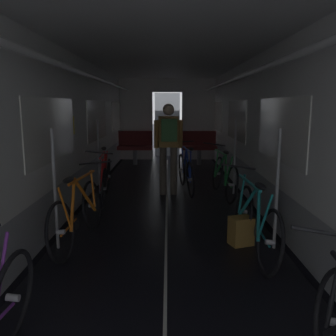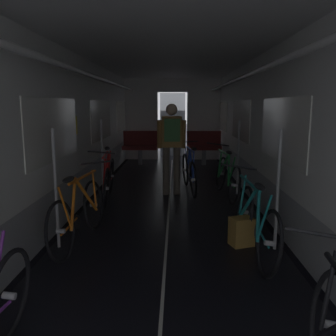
{
  "view_description": "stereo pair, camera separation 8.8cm",
  "coord_description": "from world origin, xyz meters",
  "px_view_note": "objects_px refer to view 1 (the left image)",
  "views": [
    {
      "loc": [
        0.02,
        -1.83,
        1.66
      ],
      "look_at": [
        0.0,
        3.11,
        0.78
      ],
      "focal_mm": 37.75,
      "sensor_mm": 36.0,
      "label": 1
    },
    {
      "loc": [
        0.11,
        -1.82,
        1.66
      ],
      "look_at": [
        0.0,
        3.11,
        0.78
      ],
      "focal_mm": 37.75,
      "sensor_mm": 36.0,
      "label": 2
    }
  ],
  "objects_px": {
    "bicycle_blue_in_aisle": "(188,172)",
    "bench_seat_far_left": "(137,144)",
    "backpack_on_floor": "(243,231)",
    "bicycle_green": "(226,176)",
    "bicycle_teal": "(256,221)",
    "bicycle_orange": "(80,213)",
    "bench_seat_far_right": "(201,145)",
    "person_cyclist_aisle": "(170,141)",
    "bicycle_red": "(107,179)"
  },
  "relations": [
    {
      "from": "bicycle_blue_in_aisle",
      "to": "bench_seat_far_left",
      "type": "bearing_deg",
      "value": 111.85
    },
    {
      "from": "bench_seat_far_right",
      "to": "bicycle_red",
      "type": "distance_m",
      "value": 4.32
    },
    {
      "from": "bicycle_teal",
      "to": "person_cyclist_aisle",
      "type": "distance_m",
      "value": 2.91
    },
    {
      "from": "bicycle_green",
      "to": "bicycle_red",
      "type": "xyz_separation_m",
      "value": [
        -2.12,
        -0.26,
        0.0
      ]
    },
    {
      "from": "bicycle_red",
      "to": "bench_seat_far_left",
      "type": "bearing_deg",
      "value": 87.47
    },
    {
      "from": "bicycle_teal",
      "to": "bicycle_red",
      "type": "bearing_deg",
      "value": 132.19
    },
    {
      "from": "bicycle_teal",
      "to": "bench_seat_far_left",
      "type": "bearing_deg",
      "value": 107.21
    },
    {
      "from": "bench_seat_far_right",
      "to": "backpack_on_floor",
      "type": "bearing_deg",
      "value": -89.97
    },
    {
      "from": "bench_seat_far_right",
      "to": "bicycle_blue_in_aisle",
      "type": "bearing_deg",
      "value": -99.37
    },
    {
      "from": "bicycle_blue_in_aisle",
      "to": "backpack_on_floor",
      "type": "distance_m",
      "value": 2.74
    },
    {
      "from": "backpack_on_floor",
      "to": "bench_seat_far_right",
      "type": "bearing_deg",
      "value": 90.03
    },
    {
      "from": "bench_seat_far_right",
      "to": "bicycle_red",
      "type": "xyz_separation_m",
      "value": [
        -1.97,
        -3.84,
        -0.19
      ]
    },
    {
      "from": "bicycle_teal",
      "to": "bicycle_blue_in_aisle",
      "type": "distance_m",
      "value": 3.01
    },
    {
      "from": "bench_seat_far_right",
      "to": "bicycle_teal",
      "type": "xyz_separation_m",
      "value": [
        0.1,
        -6.12,
        -0.19
      ]
    },
    {
      "from": "bicycle_teal",
      "to": "bicycle_orange",
      "type": "xyz_separation_m",
      "value": [
        -2.04,
        0.28,
        0.0
      ]
    },
    {
      "from": "bench_seat_far_left",
      "to": "person_cyclist_aisle",
      "type": "bearing_deg",
      "value": -74.83
    },
    {
      "from": "bicycle_orange",
      "to": "bicycle_green",
      "type": "bearing_deg",
      "value": 47.2
    },
    {
      "from": "bench_seat_far_right",
      "to": "person_cyclist_aisle",
      "type": "height_order",
      "value": "person_cyclist_aisle"
    },
    {
      "from": "person_cyclist_aisle",
      "to": "bicycle_green",
      "type": "bearing_deg",
      "value": -7.48
    },
    {
      "from": "person_cyclist_aisle",
      "to": "bicycle_red",
      "type": "bearing_deg",
      "value": -160.43
    },
    {
      "from": "bench_seat_far_left",
      "to": "bicycle_green",
      "type": "xyz_separation_m",
      "value": [
        1.95,
        -3.58,
        -0.19
      ]
    },
    {
      "from": "bench_seat_far_right",
      "to": "backpack_on_floor",
      "type": "relative_size",
      "value": 2.89
    },
    {
      "from": "person_cyclist_aisle",
      "to": "backpack_on_floor",
      "type": "height_order",
      "value": "person_cyclist_aisle"
    },
    {
      "from": "person_cyclist_aisle",
      "to": "bench_seat_far_left",
      "type": "bearing_deg",
      "value": 105.17
    },
    {
      "from": "person_cyclist_aisle",
      "to": "bicycle_blue_in_aisle",
      "type": "distance_m",
      "value": 0.77
    },
    {
      "from": "bench_seat_far_right",
      "to": "person_cyclist_aisle",
      "type": "bearing_deg",
      "value": -104.07
    },
    {
      "from": "person_cyclist_aisle",
      "to": "bicycle_blue_in_aisle",
      "type": "relative_size",
      "value": 1.0
    },
    {
      "from": "bench_seat_far_left",
      "to": "backpack_on_floor",
      "type": "bearing_deg",
      "value": -72.91
    },
    {
      "from": "bench_seat_far_right",
      "to": "person_cyclist_aisle",
      "type": "xyz_separation_m",
      "value": [
        -0.86,
        -3.45,
        0.45
      ]
    },
    {
      "from": "bicycle_red",
      "to": "person_cyclist_aisle",
      "type": "height_order",
      "value": "person_cyclist_aisle"
    },
    {
      "from": "bicycle_green",
      "to": "bicycle_blue_in_aisle",
      "type": "height_order",
      "value": "bicycle_green"
    },
    {
      "from": "bicycle_green",
      "to": "bicycle_red",
      "type": "height_order",
      "value": "bicycle_green"
    },
    {
      "from": "bench_seat_far_left",
      "to": "backpack_on_floor",
      "type": "relative_size",
      "value": 2.89
    },
    {
      "from": "bicycle_blue_in_aisle",
      "to": "bicycle_teal",
      "type": "bearing_deg",
      "value": -78.08
    },
    {
      "from": "bicycle_green",
      "to": "bicycle_blue_in_aisle",
      "type": "relative_size",
      "value": 1.0
    },
    {
      "from": "bicycle_orange",
      "to": "bicycle_blue_in_aisle",
      "type": "distance_m",
      "value": 3.02
    },
    {
      "from": "bicycle_green",
      "to": "person_cyclist_aisle",
      "type": "relative_size",
      "value": 1.01
    },
    {
      "from": "bench_seat_far_left",
      "to": "person_cyclist_aisle",
      "type": "distance_m",
      "value": 3.6
    },
    {
      "from": "bench_seat_far_right",
      "to": "bicycle_green",
      "type": "relative_size",
      "value": 0.58
    },
    {
      "from": "bench_seat_far_left",
      "to": "bench_seat_far_right",
      "type": "distance_m",
      "value": 1.8
    },
    {
      "from": "bench_seat_far_right",
      "to": "person_cyclist_aisle",
      "type": "distance_m",
      "value": 3.59
    },
    {
      "from": "bicycle_orange",
      "to": "bench_seat_far_right",
      "type": "bearing_deg",
      "value": 71.58
    },
    {
      "from": "bicycle_blue_in_aisle",
      "to": "backpack_on_floor",
      "type": "xyz_separation_m",
      "value": [
        0.53,
        -2.68,
        -0.21
      ]
    },
    {
      "from": "bicycle_blue_in_aisle",
      "to": "bicycle_green",
      "type": "bearing_deg",
      "value": -30.92
    },
    {
      "from": "bicycle_green",
      "to": "bicycle_orange",
      "type": "bearing_deg",
      "value": -132.8
    },
    {
      "from": "person_cyclist_aisle",
      "to": "bicycle_blue_in_aisle",
      "type": "xyz_separation_m",
      "value": [
        0.34,
        0.27,
        -0.63
      ]
    },
    {
      "from": "person_cyclist_aisle",
      "to": "backpack_on_floor",
      "type": "bearing_deg",
      "value": -70.24
    },
    {
      "from": "bicycle_orange",
      "to": "bicycle_blue_in_aisle",
      "type": "relative_size",
      "value": 1.0
    },
    {
      "from": "bicycle_green",
      "to": "bicycle_teal",
      "type": "distance_m",
      "value": 2.54
    },
    {
      "from": "bicycle_orange",
      "to": "backpack_on_floor",
      "type": "height_order",
      "value": "bicycle_orange"
    }
  ]
}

